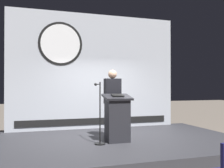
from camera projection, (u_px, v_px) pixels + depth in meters
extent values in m
plane|color=#6B6056|center=(114.00, 152.00, 6.35)|extent=(40.00, 40.00, 0.00)
cube|color=#333338|center=(114.00, 146.00, 6.35)|extent=(6.40, 4.00, 0.30)
cube|color=#B2B7C1|center=(95.00, 71.00, 8.13)|extent=(5.26, 0.10, 3.55)
cylinder|color=black|center=(61.00, 44.00, 7.76)|extent=(1.30, 0.02, 1.30)
cylinder|color=white|center=(61.00, 44.00, 7.76)|extent=(1.16, 0.02, 1.16)
cube|color=black|center=(96.00, 121.00, 8.06)|extent=(4.74, 0.02, 0.20)
cube|color=#26262B|center=(117.00, 120.00, 6.10)|extent=(0.52, 0.40, 1.01)
cube|color=#26262B|center=(117.00, 97.00, 6.10)|extent=(0.64, 0.50, 0.15)
cube|color=black|center=(117.00, 95.00, 6.08)|extent=(0.28, 0.20, 0.06)
cylinder|color=black|center=(112.00, 121.00, 6.56)|extent=(0.26, 0.26, 0.86)
cube|color=black|center=(112.00, 91.00, 6.57)|extent=(0.40, 0.24, 0.63)
sphere|color=tan|center=(112.00, 74.00, 6.58)|extent=(0.22, 0.22, 0.22)
cylinder|color=black|center=(100.00, 144.00, 5.81)|extent=(0.24, 0.24, 0.02)
cylinder|color=black|center=(100.00, 113.00, 5.82)|extent=(0.03, 0.03, 1.39)
cylinder|color=black|center=(98.00, 84.00, 6.02)|extent=(0.02, 0.40, 0.02)
sphere|color=#262626|center=(96.00, 84.00, 6.21)|extent=(0.07, 0.07, 0.07)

